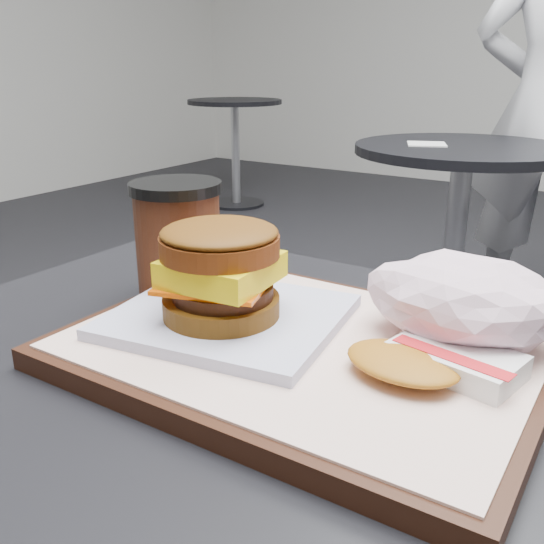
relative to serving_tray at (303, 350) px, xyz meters
The scene contains 8 objects.
serving_tray is the anchor object (origin of this frame).
breakfast_sandwich 0.09m from the serving_tray, behind, with size 0.21×0.20×0.09m.
hash_brown 0.11m from the serving_tray, ahead, with size 0.13×0.10×0.02m.
crumpled_wrapper 0.14m from the serving_tray, 33.18° to the left, with size 0.16×0.12×0.07m, color white, non-canonical shape.
coffee_cup 0.19m from the serving_tray, 165.29° to the left, with size 0.09×0.09×0.13m.
neighbor_table 1.65m from the serving_tray, 101.49° to the left, with size 0.70×0.70×0.75m.
napkin 1.60m from the serving_tray, 105.61° to the left, with size 0.12×0.12×0.00m, color silver.
bg_table_mid 3.95m from the serving_tray, 127.02° to the left, with size 0.66×0.66×0.75m.
Camera 1 is at (0.20, -0.34, 1.01)m, focal length 40.00 mm.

